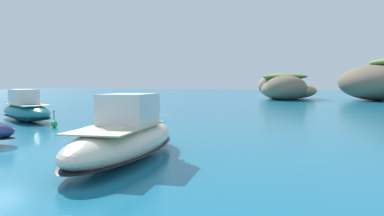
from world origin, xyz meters
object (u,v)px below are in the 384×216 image
object	(u,v)px
channel_buoy	(54,123)
dinghy_tender	(97,128)
motorboat_teal	(26,110)
motorboat_cream	(126,138)
islet_small	(284,88)

from	to	relation	value
channel_buoy	dinghy_tender	bearing A→B (deg)	1.03
motorboat_teal	motorboat_cream	bearing A→B (deg)	-27.22
islet_small	dinghy_tender	xyz separation A→B (m)	(0.73, -64.67, -2.48)
motorboat_teal	motorboat_cream	distance (m)	22.81
islet_small	dinghy_tender	bearing A→B (deg)	-89.35
motorboat_teal	dinghy_tender	size ratio (longest dim) A/B	3.82
motorboat_teal	islet_small	bearing A→B (deg)	80.17
islet_small	channel_buoy	bearing A→B (deg)	-93.45
dinghy_tender	motorboat_teal	bearing A→B (deg)	167.31
islet_small	dinghy_tender	size ratio (longest dim) A/B	7.85
dinghy_tender	channel_buoy	xyz separation A→B (m)	(-4.64, -0.08, 0.11)
islet_small	motorboat_cream	xyz separation A→B (m)	(9.53, -72.52, -1.64)
motorboat_teal	dinghy_tender	world-z (taller)	motorboat_teal
islet_small	motorboat_teal	size ratio (longest dim) A/B	2.06
islet_small	motorboat_teal	world-z (taller)	islet_small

